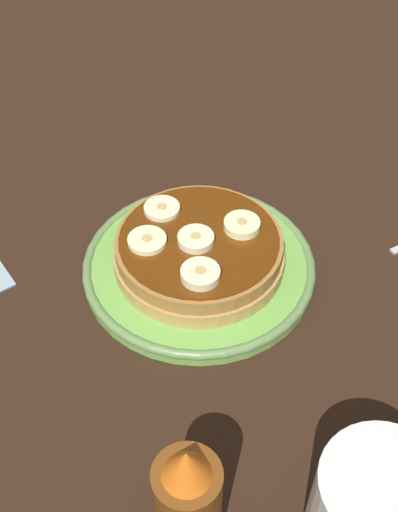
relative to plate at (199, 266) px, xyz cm
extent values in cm
cube|color=black|center=(0.00, 0.00, -2.35)|extent=(140.00, 140.00, 3.00)
cylinder|color=#72B74C|center=(0.00, 0.00, -0.19)|extent=(22.01, 22.01, 1.31)
torus|color=#658B50|center=(0.00, 0.00, 0.27)|extent=(22.26, 22.26, 0.92)
cylinder|color=tan|center=(-0.24, -0.06, 1.22)|extent=(16.14, 16.14, 1.52)
cylinder|color=#A67135|center=(-0.15, -0.31, 2.74)|extent=(15.63, 15.63, 1.52)
cylinder|color=#592B0A|center=(0.00, 0.00, 3.58)|extent=(14.87, 14.87, 0.16)
cylinder|color=#EAE9BE|center=(-0.25, -0.52, 3.94)|extent=(3.37, 3.37, 0.87)
cylinder|color=tan|center=(-0.25, -0.52, 4.42)|extent=(0.94, 0.94, 0.08)
cylinder|color=#EEE7BC|center=(-5.10, 1.28, 3.81)|extent=(3.49, 3.49, 0.62)
cylinder|color=tan|center=(-5.10, 1.28, 4.16)|extent=(0.98, 0.98, 0.08)
cylinder|color=beige|center=(2.75, -3.97, 4.00)|extent=(3.48, 3.48, 0.99)
cylinder|color=tan|center=(2.75, -3.97, 4.54)|extent=(0.98, 0.98, 0.08)
cylinder|color=#EBF4B8|center=(-3.67, -3.04, 3.83)|extent=(3.59, 3.59, 0.66)
cylinder|color=tan|center=(-3.67, -3.04, 4.21)|extent=(1.01, 1.01, 0.08)
cylinder|color=#EEF4B4|center=(2.57, 3.36, 3.98)|extent=(3.42, 3.42, 0.95)
cylinder|color=tan|center=(2.57, 3.36, 4.50)|extent=(0.96, 0.96, 0.08)
cylinder|color=black|center=(23.49, -15.21, 7.37)|extent=(7.16, 7.16, 0.55)
cylinder|color=brown|center=(13.22, -21.42, 3.84)|extent=(4.42, 4.42, 9.37)
cone|color=orange|center=(13.22, -21.42, 9.85)|extent=(3.10, 3.10, 2.65)
camera|label=1|loc=(23.44, -35.64, 45.13)|focal=45.43mm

